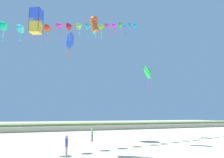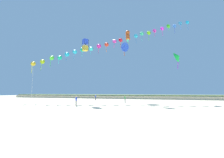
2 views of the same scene
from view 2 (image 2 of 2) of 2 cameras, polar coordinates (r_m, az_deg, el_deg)
ground_plane at (r=20.18m, az=-2.72°, el=-11.49°), size 240.00×240.00×0.00m
dune_ridge at (r=58.82m, az=12.74°, el=-6.56°), size 120.00×13.81×1.45m
person_near_left at (r=26.08m, az=-13.49°, el=-7.82°), size 0.23×0.59×1.67m
person_near_right at (r=44.40m, az=-6.26°, el=-6.79°), size 0.55×0.38×1.70m
person_mid_center at (r=32.74m, az=4.99°, el=-7.48°), size 0.22×0.55×1.58m
kite_banner_string at (r=39.29m, az=2.15°, el=14.50°), size 37.49×20.50×22.41m
large_kite_low_lead at (r=40.79m, az=4.64°, el=12.00°), size 2.59×2.75×3.71m
large_kite_mid_trail at (r=36.07m, az=23.75°, el=7.80°), size 2.29×2.74×3.91m
large_kite_high_solo at (r=33.61m, az=-10.14°, el=12.61°), size 1.43×1.43×2.52m
large_kite_outer_drift at (r=36.03m, az=6.00°, el=16.12°), size 1.41×1.58×2.69m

